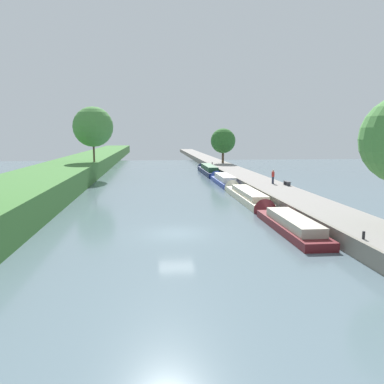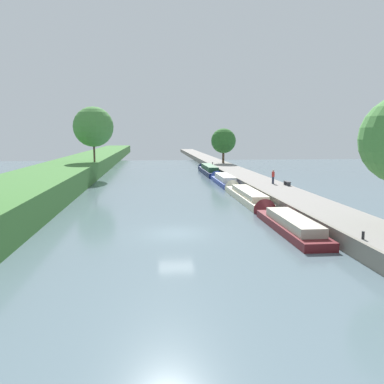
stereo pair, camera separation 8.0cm
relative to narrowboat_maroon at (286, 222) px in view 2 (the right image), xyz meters
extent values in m
plane|color=slate|center=(-8.24, -0.69, -0.47)|extent=(160.00, 160.00, 0.00)
cube|color=gray|center=(3.88, -0.69, 0.06)|extent=(4.49, 260.00, 1.07)
cube|color=gray|center=(1.51, -0.69, 0.09)|extent=(0.25, 260.00, 1.12)
cube|color=maroon|center=(0.00, -1.02, -0.19)|extent=(2.13, 10.74, 0.57)
cube|color=#B2A893|center=(0.00, -1.56, 0.41)|extent=(1.75, 7.52, 0.63)
cone|color=maroon|center=(0.00, 4.99, -0.19)|extent=(2.03, 1.28, 2.03)
cube|color=beige|center=(0.05, 12.40, -0.13)|extent=(2.03, 13.29, 0.68)
cube|color=beige|center=(0.05, 11.74, 0.49)|extent=(1.66, 9.30, 0.55)
cone|color=beige|center=(0.05, 19.66, -0.13)|extent=(1.92, 1.22, 1.92)
cube|color=#283D93|center=(0.15, 26.41, -0.16)|extent=(2.09, 10.54, 0.62)
cube|color=silver|center=(0.15, 25.88, 0.52)|extent=(1.71, 7.38, 0.74)
cone|color=#283D93|center=(0.15, 32.30, -0.16)|extent=(1.98, 1.25, 1.98)
cube|color=#141E42|center=(0.05, 41.02, -0.08)|extent=(1.98, 14.56, 0.79)
cube|color=#234C2D|center=(0.05, 40.30, 0.73)|extent=(1.62, 10.19, 0.82)
cone|color=#141E42|center=(0.05, 48.90, -0.08)|extent=(1.88, 1.19, 1.88)
cylinder|color=#4C3828|center=(4.64, 52.43, 2.17)|extent=(0.47, 0.47, 3.15)
sphere|color=#2D6628|center=(4.64, 52.43, 5.12)|extent=(5.01, 5.01, 5.01)
cylinder|color=#4C3828|center=(-18.94, 36.66, 3.99)|extent=(0.30, 0.30, 3.79)
sphere|color=#47843D|center=(-18.94, 36.66, 7.61)|extent=(6.28, 6.28, 6.28)
cylinder|color=#282D42|center=(4.50, 18.01, 1.01)|extent=(0.26, 0.26, 0.82)
cylinder|color=#B22D28|center=(4.50, 18.01, 1.73)|extent=(0.34, 0.34, 0.62)
sphere|color=tan|center=(4.50, 18.01, 2.15)|extent=(0.22, 0.22, 0.22)
cylinder|color=black|center=(1.93, -7.38, 0.82)|extent=(0.16, 0.16, 0.45)
cylinder|color=black|center=(1.93, 49.10, 0.82)|extent=(0.16, 0.16, 0.45)
cube|color=#333338|center=(5.67, 15.73, 0.80)|extent=(0.40, 0.08, 0.41)
cube|color=#333338|center=(5.67, 16.93, 0.80)|extent=(0.40, 0.08, 0.41)
cube|color=#38383D|center=(5.67, 16.33, 1.04)|extent=(0.44, 1.50, 0.06)
camera|label=1|loc=(-9.95, -28.29, 6.48)|focal=37.50mm
camera|label=2|loc=(-9.87, -28.29, 6.48)|focal=37.50mm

